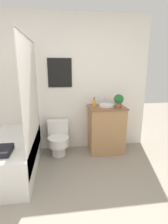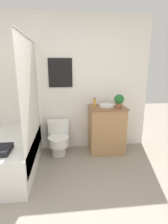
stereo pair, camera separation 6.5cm
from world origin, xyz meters
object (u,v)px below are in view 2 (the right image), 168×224
(potted_plant, at_px, (119,100))
(sink, at_px, (107,105))
(soap_bottle, at_px, (95,103))
(toilet, at_px, (59,138))

(potted_plant, bearing_deg, sink, 142.72)
(soap_bottle, bearing_deg, sink, 4.64)
(soap_bottle, distance_m, potted_plant, 0.43)
(toilet, height_order, sink, sink)
(toilet, xyz_separation_m, sink, (0.90, 0.02, 0.60))
(toilet, height_order, soap_bottle, soap_bottle)
(soap_bottle, height_order, potted_plant, potted_plant)
(sink, height_order, soap_bottle, soap_bottle)
(soap_bottle, relative_size, potted_plant, 0.72)
(toilet, relative_size, soap_bottle, 3.55)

